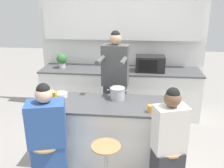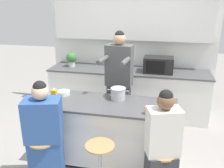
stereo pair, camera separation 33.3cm
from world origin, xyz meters
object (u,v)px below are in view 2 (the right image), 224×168
Objects in this scene: person_cooking at (119,88)px; cooking_pot at (118,94)px; microwave at (158,65)px; kitchen_island at (111,132)px; fruit_bowl at (64,93)px; juice_carton at (55,96)px; person_seated_near at (162,153)px; coffee_cup_near at (148,110)px; potted_plant at (72,58)px; person_wrapped_blanket at (45,138)px; bar_stool_leftmost at (44,161)px; bar_stool_center at (100,167)px.

cooking_pot is (0.08, -0.48, 0.09)m from person_cooking.
cooking_pot is 0.56× the size of microwave.
cooking_pot is (0.07, 0.16, 0.52)m from kitchen_island.
juice_carton is (0.00, -0.30, 0.07)m from fruit_bowl.
person_cooking reaches higher than person_seated_near.
cooking_pot is 1.45m from microwave.
fruit_bowl is 1.89m from microwave.
potted_plant reaches higher than coffee_cup_near.
person_wrapped_blanket is at bearing 161.61° from person_seated_near.
person_seated_near is 2.90m from potted_plant.
coffee_cup_near is at bearing -53.09° from person_cooking.
potted_plant is at bearing 178.29° from microwave.
person_seated_near is at bearing -54.61° from person_cooking.
bar_stool_leftmost is at bearing -150.97° from person_wrapped_blanket.
coffee_cup_near is (0.52, -0.86, 0.05)m from person_cooking.
kitchen_island is 1.29× the size of person_wrapped_blanket.
potted_plant is (-1.85, 2.19, 0.46)m from person_seated_near.
cooking_pot is at bearing -110.13° from microwave.
potted_plant is (-1.14, 1.57, 0.63)m from kitchen_island.
person_seated_near reaches higher than juice_carton.
cooking_pot is (-0.64, 0.78, 0.35)m from person_seated_near.
microwave is (0.50, 1.36, 0.09)m from cooking_pot.
bar_stool_leftmost is 0.70m from bar_stool_center.
person_wrapped_blanket is (0.02, 0.02, 0.32)m from bar_stool_leftmost.
person_seated_near is 0.54m from coffee_cup_near.
fruit_bowl is at bearing 133.29° from person_seated_near.
person_wrapped_blanket reaches higher than kitchen_island.
person_wrapped_blanket is (-0.68, -0.62, 0.19)m from kitchen_island.
juice_carton is at bearing 176.44° from coffee_cup_near.
coffee_cup_near is at bearing -23.53° from kitchen_island.
coffee_cup_near is at bearing -91.86° from microwave.
kitchen_island is 1.73m from microwave.
kitchen_island is at bearing -112.46° from cooking_pot.
person_wrapped_blanket reaches higher than microwave.
person_seated_near is at bearing -49.87° from potted_plant.
kitchen_island is 2.82× the size of bar_stool_leftmost.
fruit_bowl is 1.48m from potted_plant.
potted_plant is (-1.71, 0.05, 0.02)m from microwave.
potted_plant reaches higher than bar_stool_center.
person_cooking is 1.48m from potted_plant.
bar_stool_center is 0.46× the size of person_wrapped_blanket.
person_cooking is 1.30× the size of person_wrapped_blanket.
juice_carton is 0.38× the size of microwave.
bar_stool_center is 0.75m from person_wrapped_blanket.
microwave is at bearing 51.89° from juice_carton.
cooking_pot is 2.86× the size of coffee_cup_near.
person_cooking is at bearing -39.37° from potted_plant.
bar_stool_leftmost is 1.00m from fruit_bowl.
person_wrapped_blanket reaches higher than juice_carton.
fruit_bowl reaches higher than kitchen_island.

